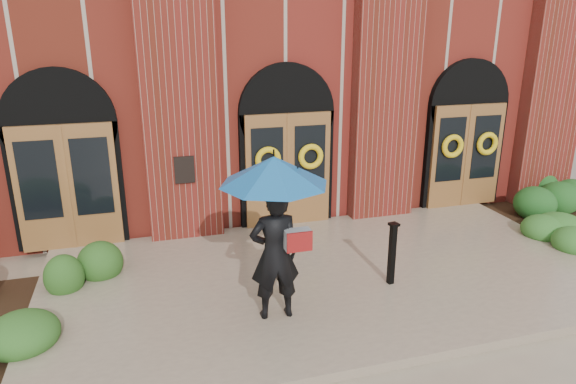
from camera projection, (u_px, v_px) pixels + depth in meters
name	position (u px, v px, depth m)	size (l,w,h in m)	color
ground	(331.00, 284.00, 9.19)	(90.00, 90.00, 0.00)	gray
landing	(328.00, 277.00, 9.30)	(10.00, 5.30, 0.15)	gray
church_building	(234.00, 56.00, 16.11)	(16.20, 12.53, 7.00)	maroon
man_with_umbrella	(275.00, 207.00, 7.39)	(1.65, 1.65, 2.53)	black
metal_post	(392.00, 252.00, 8.74)	(0.17, 0.17, 1.12)	black
hedge_wall_left	(21.00, 277.00, 8.68)	(2.78, 1.11, 0.71)	#27501A
hedge_wall_right	(527.00, 197.00, 12.66)	(2.91, 1.17, 0.75)	#1C4C1B
hedge_front_right	(565.00, 238.00, 10.47)	(1.57, 1.34, 0.55)	#2C6123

